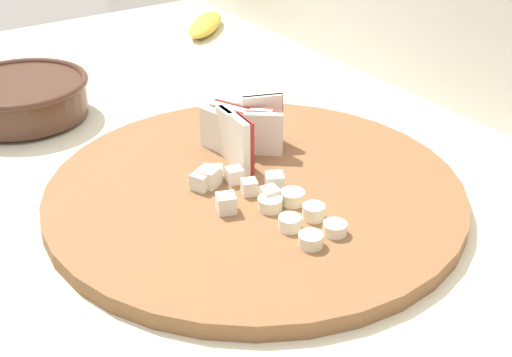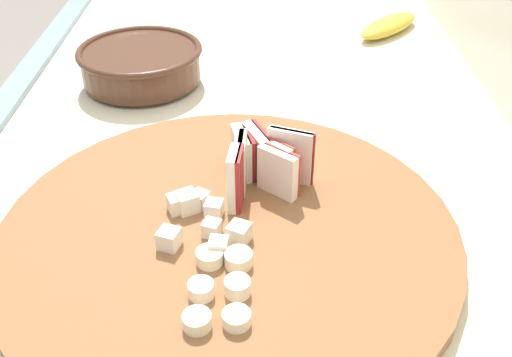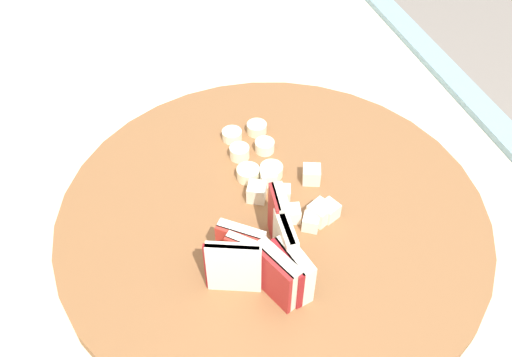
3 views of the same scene
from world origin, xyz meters
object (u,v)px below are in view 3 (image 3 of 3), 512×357
Objects in this scene: apple_wedge_fan at (267,256)px; banana_slice_rows at (253,152)px; cutting_board at (273,215)px; apple_dice_pile at (298,199)px.

banana_slice_rows is (0.16, -0.03, -0.02)m from apple_wedge_fan.
apple_dice_pile reaches higher than cutting_board.
cutting_board is 0.03m from apple_dice_pile.
apple_dice_pile is at bearing -92.50° from cutting_board.
apple_wedge_fan reaches higher than banana_slice_rows.
apple_dice_pile is (-0.00, -0.03, 0.02)m from cutting_board.
cutting_board is 4.84× the size of apple_dice_pile.
banana_slice_rows is at bearing -2.32° from cutting_board.
apple_dice_pile is at bearing -164.43° from banana_slice_rows.
apple_dice_pile is 0.95× the size of banana_slice_rows.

